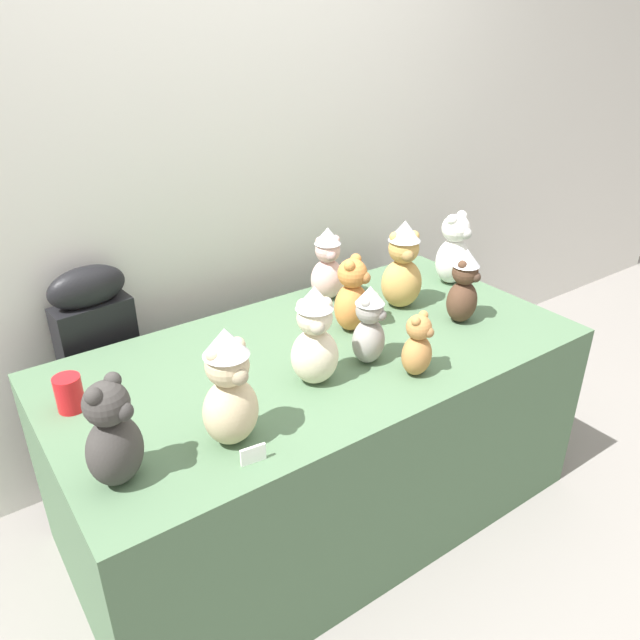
# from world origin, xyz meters

# --- Properties ---
(ground_plane) EXTENTS (10.00, 10.00, 0.00)m
(ground_plane) POSITION_xyz_m (0.00, 0.00, 0.00)
(ground_plane) COLOR gray
(wall_back) EXTENTS (7.00, 0.08, 2.60)m
(wall_back) POSITION_xyz_m (0.00, 0.96, 1.30)
(wall_back) COLOR silver
(wall_back) RESTS_ON ground_plane
(display_table) EXTENTS (1.83, 0.93, 0.72)m
(display_table) POSITION_xyz_m (0.00, 0.25, 0.36)
(display_table) COLOR #4C6B4C
(display_table) RESTS_ON ground_plane
(instrument_case) EXTENTS (0.29, 0.15, 0.97)m
(instrument_case) POSITION_xyz_m (-0.59, 0.84, 0.49)
(instrument_case) COLOR black
(instrument_case) RESTS_ON ground_plane
(teddy_bear_caramel) EXTENTS (0.14, 0.12, 0.22)m
(teddy_bear_caramel) POSITION_xyz_m (0.17, -0.05, 0.82)
(teddy_bear_caramel) COLOR #B27A42
(teddy_bear_caramel) RESTS_ON display_table
(teddy_bear_snow) EXTENTS (0.18, 0.16, 0.31)m
(teddy_bear_snow) POSITION_xyz_m (0.80, 0.41, 0.86)
(teddy_bear_snow) COLOR white
(teddy_bear_snow) RESTS_ON display_table
(teddy_bear_blush) EXTENTS (0.17, 0.15, 0.30)m
(teddy_bear_blush) POSITION_xyz_m (0.27, 0.58, 0.87)
(teddy_bear_blush) COLOR beige
(teddy_bear_blush) RESTS_ON display_table
(teddy_bear_cocoa) EXTENTS (0.16, 0.14, 0.29)m
(teddy_bear_cocoa) POSITION_xyz_m (0.57, 0.13, 0.86)
(teddy_bear_cocoa) COLOR #4C3323
(teddy_bear_cocoa) RESTS_ON display_table
(teddy_bear_sand) EXTENTS (0.18, 0.16, 0.35)m
(teddy_bear_sand) POSITION_xyz_m (-0.48, -0.01, 0.89)
(teddy_bear_sand) COLOR #CCB78E
(teddy_bear_sand) RESTS_ON display_table
(teddy_bear_ginger) EXTENTS (0.19, 0.18, 0.28)m
(teddy_bear_ginger) POSITION_xyz_m (0.19, 0.32, 0.85)
(teddy_bear_ginger) COLOR #D17F3D
(teddy_bear_ginger) RESTS_ON display_table
(teddy_bear_ash) EXTENTS (0.16, 0.15, 0.28)m
(teddy_bear_ash) POSITION_xyz_m (0.09, 0.10, 0.85)
(teddy_bear_ash) COLOR gray
(teddy_bear_ash) RESTS_ON display_table
(teddy_bear_charcoal) EXTENTS (0.20, 0.19, 0.30)m
(teddy_bear_charcoal) POSITION_xyz_m (-0.78, 0.01, 0.86)
(teddy_bear_charcoal) COLOR #383533
(teddy_bear_charcoal) RESTS_ON display_table
(teddy_bear_honey) EXTENTS (0.20, 0.19, 0.35)m
(teddy_bear_honey) POSITION_xyz_m (0.47, 0.36, 0.89)
(teddy_bear_honey) COLOR tan
(teddy_bear_honey) RESTS_ON display_table
(teddy_bear_cream) EXTENTS (0.19, 0.18, 0.33)m
(teddy_bear_cream) POSITION_xyz_m (-0.13, 0.10, 0.88)
(teddy_bear_cream) COLOR beige
(teddy_bear_cream) RESTS_ON display_table
(party_cup_red) EXTENTS (0.08, 0.08, 0.11)m
(party_cup_red) POSITION_xyz_m (-0.80, 0.40, 0.77)
(party_cup_red) COLOR red
(party_cup_red) RESTS_ON display_table
(name_card_front_left) EXTENTS (0.07, 0.02, 0.05)m
(name_card_front_left) POSITION_xyz_m (-0.48, -0.12, 0.74)
(name_card_front_left) COLOR white
(name_card_front_left) RESTS_ON display_table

